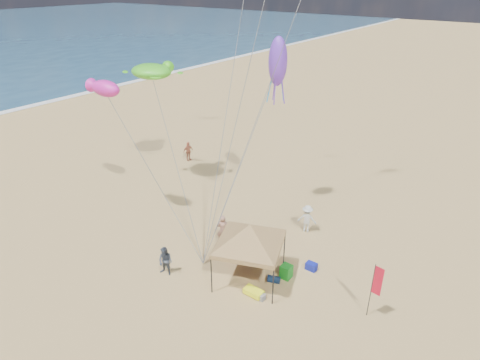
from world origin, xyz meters
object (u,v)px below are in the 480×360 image
Objects in this scene: chair_yellow at (227,241)px; person_near_a at (223,230)px; cooler_red at (235,256)px; person_near_c at (307,219)px; person_near_b at (165,261)px; person_far_a at (188,151)px; chair_green at (286,272)px; feather_flag at (376,283)px; beach_cart at (254,292)px; canopy_tent at (250,227)px; cooler_blue at (311,266)px.

chair_yellow is 0.39× the size of person_near_a.
person_near_c is at bearing 69.24° from cooler_red.
person_near_a is at bearing 171.61° from chair_yellow.
person_near_b reaches higher than cooler_red.
chair_green is at bearing -109.33° from person_far_a.
person_far_a is (-8.78, 10.96, 0.00)m from person_near_b.
feather_flag is at bearing -0.90° from chair_green.
person_far_a is (-13.13, 9.61, 0.58)m from beach_cart.
chair_yellow is at bearing -117.05° from person_far_a.
beach_cart is at bearing -116.43° from person_far_a.
canopy_tent reaches higher than feather_flag.
beach_cart is (-4.83, -1.93, -1.66)m from feather_flag.
feather_flag is 8.63m from person_near_a.
feather_flag is 1.65× the size of person_near_c.
person_near_c is (-0.64, 6.21, 0.64)m from beach_cart.
feather_flag is at bearing 137.07° from person_near_a.
person_near_b is (-3.47, -2.22, -2.21)m from canopy_tent.
cooler_red is at bearing -116.70° from person_far_a.
cooler_red and cooler_blue have the same top height.
canopy_tent is 4.68m from person_near_b.
cooler_blue is at bearing 48.55° from canopy_tent.
person_near_b is 0.99× the size of person_far_a.
cooler_red is 3.97m from cooler_blue.
feather_flag reaches higher than chair_yellow.
feather_flag is 8.34m from chair_yellow.
person_far_a is at bearing 144.52° from canopy_tent.
cooler_red is at bearing -177.79° from feather_flag.
person_near_b is at bearing -145.63° from chair_green.
chair_yellow is at bearing 62.18° from person_near_b.
chair_yellow is 3.80m from person_near_b.
cooler_red is 1.20m from chair_yellow.
feather_flag is at bearing -20.66° from cooler_blue.
canopy_tent is 3.27m from cooler_red.
person_near_c reaches higher than person_near_b.
chair_yellow is at bearing 150.21° from canopy_tent.
person_near_a is (-2.86, 1.48, -2.09)m from canopy_tent.
cooler_blue is at bearing 11.98° from chair_yellow.
person_near_b is 14.04m from person_far_a.
chair_green is at bearing 21.60° from person_near_b.
chair_green is 0.78× the size of beach_cart.
person_near_b reaches higher than chair_green.
person_far_a reaches higher than chair_green.
person_near_c is at bearing 95.85° from beach_cart.
canopy_tent is 3.90m from chair_yellow.
person_near_a reaches higher than person_near_b.
feather_flag is 3.07× the size of beach_cart.
cooler_blue is 4.73m from chair_yellow.
person_near_a reaches higher than chair_yellow.
canopy_tent reaches higher than person_near_c.
chair_yellow is 4.79m from person_near_c.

